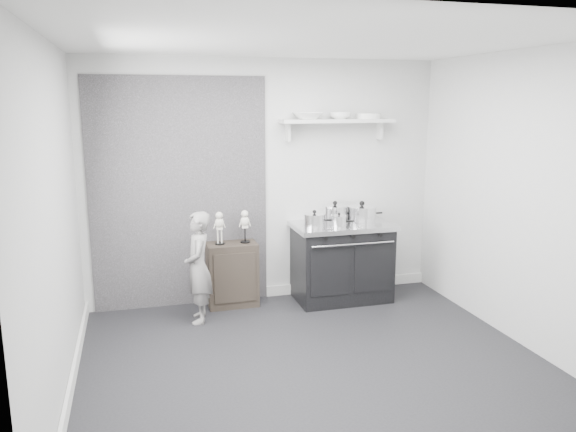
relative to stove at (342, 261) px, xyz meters
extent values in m
plane|color=black|center=(-0.81, -1.48, -0.45)|extent=(4.00, 4.00, 0.00)
cube|color=#B5B5B2|center=(-0.81, 0.32, 0.90)|extent=(4.00, 0.02, 2.70)
cube|color=#B5B5B2|center=(-0.81, -3.28, 0.90)|extent=(4.00, 0.02, 2.70)
cube|color=#B5B5B2|center=(-2.81, -1.48, 0.90)|extent=(0.02, 3.60, 2.70)
cube|color=#B5B5B2|center=(1.19, -1.48, 0.90)|extent=(0.02, 3.60, 2.70)
cube|color=silver|center=(-0.81, -1.48, 2.25)|extent=(4.00, 3.60, 0.02)
cube|color=black|center=(-1.76, 0.31, 0.80)|extent=(1.90, 0.02, 2.50)
cube|color=silver|center=(0.19, 0.30, -0.39)|extent=(2.00, 0.03, 0.12)
cube|color=silver|center=(-2.79, -1.48, -0.39)|extent=(0.03, 3.60, 0.12)
cube|color=silver|center=(-0.01, 0.19, 1.57)|extent=(1.30, 0.26, 0.04)
cube|color=silver|center=(-0.56, 0.26, 1.45)|extent=(0.03, 0.12, 0.20)
cube|color=silver|center=(0.54, 0.26, 1.45)|extent=(0.03, 0.12, 0.20)
cube|color=black|center=(0.00, 0.00, -0.03)|extent=(1.05, 0.63, 0.84)
cube|color=silver|center=(0.00, 0.00, 0.41)|extent=(1.11, 0.67, 0.05)
cube|color=black|center=(-0.25, -0.31, -0.01)|extent=(0.44, 0.02, 0.54)
cube|color=black|center=(0.25, -0.31, -0.01)|extent=(0.44, 0.02, 0.54)
cylinder|color=silver|center=(0.00, -0.34, 0.28)|extent=(0.94, 0.02, 0.02)
cylinder|color=black|center=(-0.31, -0.33, 0.37)|extent=(0.04, 0.03, 0.04)
cylinder|color=black|center=(0.00, -0.33, 0.37)|extent=(0.04, 0.03, 0.04)
cylinder|color=black|center=(0.31, -0.33, 0.37)|extent=(0.04, 0.03, 0.04)
cube|color=black|center=(-1.24, 0.13, -0.09)|extent=(0.55, 0.32, 0.71)
imported|color=slate|center=(-1.65, -0.23, 0.13)|extent=(0.32, 0.45, 1.15)
cylinder|color=white|center=(-0.36, -0.08, 0.51)|extent=(0.24, 0.24, 0.13)
cylinder|color=white|center=(-0.36, -0.08, 0.58)|extent=(0.24, 0.24, 0.02)
sphere|color=black|center=(-0.36, -0.08, 0.61)|extent=(0.04, 0.04, 0.04)
cylinder|color=black|center=(-0.20, -0.08, 0.51)|extent=(0.10, 0.02, 0.02)
cylinder|color=white|center=(-0.04, 0.13, 0.53)|extent=(0.28, 0.28, 0.17)
cylinder|color=white|center=(-0.04, 0.13, 0.62)|extent=(0.29, 0.29, 0.02)
sphere|color=black|center=(-0.04, 0.13, 0.65)|extent=(0.05, 0.05, 0.05)
cylinder|color=black|center=(0.14, 0.13, 0.53)|extent=(0.10, 0.02, 0.02)
cylinder|color=white|center=(0.27, 0.08, 0.52)|extent=(0.33, 0.33, 0.16)
cylinder|color=white|center=(0.27, 0.08, 0.60)|extent=(0.34, 0.34, 0.02)
sphere|color=black|center=(0.27, 0.08, 0.64)|extent=(0.06, 0.06, 0.06)
cylinder|color=black|center=(0.47, 0.08, 0.52)|extent=(0.10, 0.02, 0.02)
cylinder|color=white|center=(-0.11, -0.17, 0.50)|extent=(0.16, 0.16, 0.12)
cylinder|color=white|center=(-0.11, -0.17, 0.57)|extent=(0.17, 0.17, 0.02)
sphere|color=black|center=(-0.11, -0.17, 0.59)|extent=(0.03, 0.03, 0.03)
cylinder|color=black|center=(0.01, -0.17, 0.50)|extent=(0.10, 0.02, 0.02)
imported|color=white|center=(-0.36, 0.19, 1.63)|extent=(0.32, 0.32, 0.08)
imported|color=white|center=(0.02, 0.19, 1.63)|extent=(0.24, 0.24, 0.07)
cylinder|color=silver|center=(0.36, 0.19, 1.62)|extent=(0.28, 0.28, 0.06)
camera|label=1|loc=(-2.23, -5.76, 1.80)|focal=35.00mm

